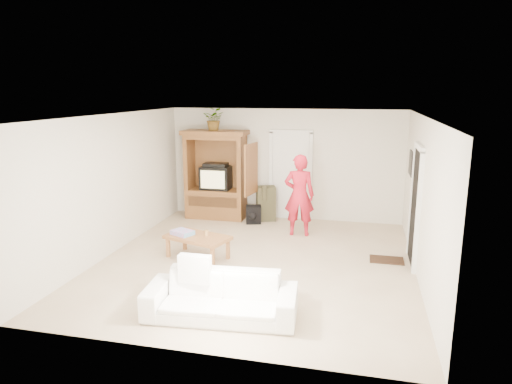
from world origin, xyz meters
TOP-DOWN VIEW (x-y plane):
  - floor at (0.00, 0.00)m, footprint 6.00×6.00m
  - ceiling at (0.00, 0.00)m, footprint 6.00×6.00m
  - wall_back at (0.00, 3.00)m, footprint 5.50×0.00m
  - wall_front at (0.00, -3.00)m, footprint 5.50×0.00m
  - wall_left at (-2.75, 0.00)m, footprint 0.00×6.00m
  - wall_right at (2.75, 0.00)m, footprint 0.00×6.00m
  - armoire at (-1.58, 2.66)m, footprint 1.82×1.14m
  - door_back at (0.15, 2.97)m, footprint 0.85×0.05m
  - doorway_right at (2.73, 0.60)m, footprint 0.05×0.90m
  - framed_picture at (2.73, 1.90)m, footprint 0.03×0.60m
  - doormat at (2.30, 0.60)m, footprint 0.60×0.40m
  - plant at (-1.60, 2.63)m, footprint 0.48×0.42m
  - man at (0.53, 1.74)m, footprint 0.66×0.47m
  - sofa at (0.00, -2.09)m, footprint 2.10×0.97m
  - coffee_table at (-1.08, -0.06)m, footprint 1.28×0.94m
  - towel at (-1.37, -0.06)m, footprint 0.46×0.41m
  - candle at (-0.92, -0.00)m, footprint 0.08×0.08m
  - backpack_black at (-0.59, 2.31)m, footprint 0.38×0.29m
  - backpack_olive at (-0.38, 2.67)m, footprint 0.52×0.45m

SIDE VIEW (x-z plane):
  - floor at x=0.00m, z-range 0.00..0.00m
  - doormat at x=2.30m, z-range 0.00..0.02m
  - backpack_black at x=-0.59m, z-range 0.00..0.42m
  - sofa at x=0.00m, z-range 0.00..0.60m
  - coffee_table at x=-1.08m, z-range 0.16..0.59m
  - backpack_olive at x=-0.38m, z-range 0.00..0.82m
  - towel at x=-1.37m, z-range 0.43..0.51m
  - candle at x=-0.92m, z-range 0.43..0.53m
  - man at x=0.53m, z-range 0.00..1.74m
  - armoire at x=-1.58m, z-range -0.14..1.96m
  - door_back at x=0.15m, z-range 0.00..2.04m
  - doorway_right at x=2.73m, z-range 0.00..2.04m
  - wall_back at x=0.00m, z-range -1.45..4.05m
  - wall_front at x=0.00m, z-range -1.45..4.05m
  - wall_left at x=-2.75m, z-range -1.70..4.30m
  - wall_right at x=2.75m, z-range -1.70..4.30m
  - framed_picture at x=2.73m, z-range 1.36..1.84m
  - plant at x=-1.60m, z-range 2.10..2.63m
  - ceiling at x=0.00m, z-range 2.60..2.60m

